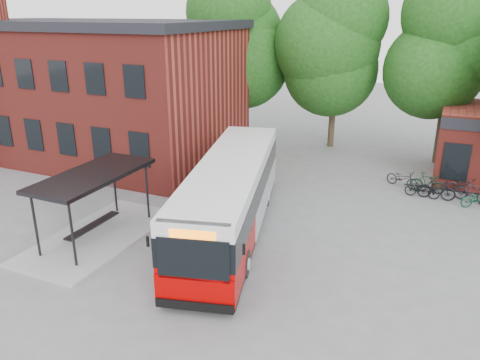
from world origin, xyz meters
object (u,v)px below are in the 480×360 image
at_px(bus_shelter, 96,206).
at_px(bicycle_2, 422,189).
at_px(bicycle_3, 436,189).
at_px(bicycle_4, 464,185).
at_px(bicycle_5, 473,192).
at_px(bicycle_1, 428,183).
at_px(bicycle_0, 402,178).
at_px(city_bus, 231,197).
at_px(bicycle_6, 478,199).

height_order(bus_shelter, bicycle_2, bus_shelter).
xyz_separation_m(bicycle_3, bicycle_4, (1.28, 1.61, -0.13)).
distance_m(bicycle_2, bicycle_3, 0.66).
bearing_deg(bus_shelter, bicycle_2, 40.44).
relative_size(bicycle_2, bicycle_4, 1.06).
bearing_deg(bicycle_3, bicycle_5, -80.03).
xyz_separation_m(bicycle_1, bicycle_5, (2.12, -0.57, 0.01)).
distance_m(bicycle_1, bicycle_5, 2.20).
distance_m(bicycle_0, bicycle_2, 1.64).
xyz_separation_m(bicycle_2, bicycle_5, (2.32, 0.28, 0.09)).
xyz_separation_m(city_bus, bicycle_2, (7.28, 7.49, -1.13)).
bearing_deg(bus_shelter, bicycle_5, 36.31).
bearing_deg(bicycle_0, bicycle_2, -114.50).
bearing_deg(bicycle_1, bicycle_4, -61.71).
relative_size(bicycle_1, bicycle_2, 1.04).
distance_m(bicycle_1, bicycle_4, 1.91).
distance_m(bicycle_0, bicycle_6, 3.98).
bearing_deg(bicycle_5, bicycle_2, 117.76).
xyz_separation_m(bicycle_0, bicycle_3, (1.76, -1.19, 0.07)).
distance_m(bicycle_2, bicycle_4, 2.53).
bearing_deg(bicycle_0, bicycle_6, -89.40).
xyz_separation_m(bicycle_2, bicycle_6, (2.57, -0.31, -0.01)).
height_order(bicycle_3, bicycle_4, bicycle_3).
bearing_deg(bicycle_3, bicycle_1, 29.64).
height_order(bus_shelter, bicycle_0, bus_shelter).
bearing_deg(bicycle_2, bus_shelter, 133.68).
bearing_deg(bus_shelter, bicycle_3, 39.00).
distance_m(city_bus, bicycle_0, 10.72).
height_order(bicycle_0, bicycle_6, bicycle_0).
bearing_deg(bicycle_0, city_bus, 167.71).
bearing_deg(bicycle_4, city_bus, 121.83).
bearing_deg(bicycle_5, city_bus, 149.79).
xyz_separation_m(bicycle_0, bicycle_6, (3.68, -1.52, -0.04)).
bearing_deg(bicycle_4, bicycle_3, 128.72).
bearing_deg(bicycle_0, bus_shelter, 159.44).
xyz_separation_m(bus_shelter, bicycle_5, (14.44, 10.61, -0.90)).
xyz_separation_m(bus_shelter, city_bus, (4.84, 2.84, 0.13)).
height_order(bus_shelter, bicycle_4, bus_shelter).
bearing_deg(bicycle_0, bicycle_3, -101.08).
xyz_separation_m(bus_shelter, bicycle_0, (11.01, 11.54, -0.97)).
height_order(bicycle_4, bicycle_6, bicycle_6).
relative_size(bus_shelter, bicycle_2, 4.08).
xyz_separation_m(bicycle_0, bicycle_5, (3.42, -0.93, 0.06)).
xyz_separation_m(bicycle_1, bicycle_6, (2.38, -1.16, -0.10)).
bearing_deg(bicycle_1, city_bus, 142.21).
xyz_separation_m(city_bus, bicycle_6, (9.86, 7.17, -1.14)).
bearing_deg(bicycle_4, bus_shelter, 117.55).
bearing_deg(bicycle_3, bicycle_4, -37.55).
relative_size(bicycle_0, bicycle_6, 1.10).
relative_size(bicycle_1, bicycle_4, 1.11).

